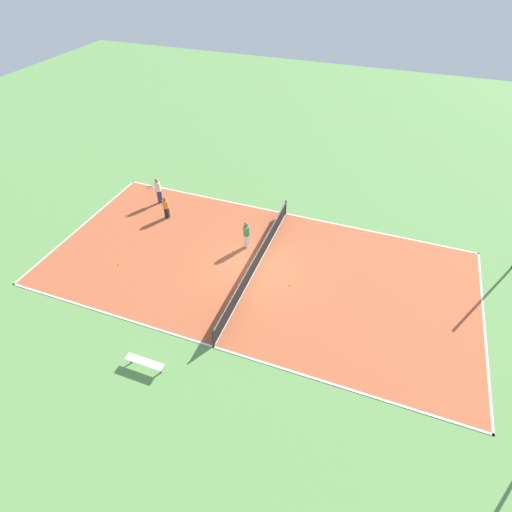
% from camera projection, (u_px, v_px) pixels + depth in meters
% --- Properties ---
extents(ground_plane, '(80.00, 80.00, 0.00)m').
position_uv_depth(ground_plane, '(256.00, 268.00, 21.93)').
color(ground_plane, '#60934C').
extents(court_surface, '(11.25, 23.20, 0.02)m').
position_uv_depth(court_surface, '(256.00, 268.00, 21.93)').
color(court_surface, '#B75633').
rests_on(court_surface, ground_plane).
extents(tennis_net, '(11.05, 0.10, 1.04)m').
position_uv_depth(tennis_net, '(256.00, 261.00, 21.57)').
color(tennis_net, black).
rests_on(tennis_net, court_surface).
extents(bench, '(0.36, 1.75, 0.45)m').
position_uv_depth(bench, '(145.00, 362.00, 16.91)').
color(bench, silver).
rests_on(bench, ground_plane).
extents(player_center_orange, '(0.40, 0.40, 1.47)m').
position_uv_depth(player_center_orange, '(166.00, 206.00, 25.01)').
color(player_center_orange, black).
rests_on(player_center_orange, court_surface).
extents(player_far_green, '(0.45, 0.45, 1.72)m').
position_uv_depth(player_far_green, '(246.00, 233.00, 22.69)').
color(player_far_green, white).
rests_on(player_far_green, court_surface).
extents(player_near_white, '(0.96, 0.79, 1.81)m').
position_uv_depth(player_near_white, '(158.00, 189.00, 26.17)').
color(player_near_white, navy).
rests_on(player_near_white, court_surface).
extents(tennis_ball_left_sideline, '(0.07, 0.07, 0.07)m').
position_uv_depth(tennis_ball_left_sideline, '(234.00, 251.00, 22.98)').
color(tennis_ball_left_sideline, '#CCE033').
rests_on(tennis_ball_left_sideline, court_surface).
extents(tennis_ball_far_baseline, '(0.07, 0.07, 0.07)m').
position_uv_depth(tennis_ball_far_baseline, '(290.00, 285.00, 20.90)').
color(tennis_ball_far_baseline, '#CCE033').
rests_on(tennis_ball_far_baseline, court_surface).
extents(tennis_ball_near_net, '(0.07, 0.07, 0.07)m').
position_uv_depth(tennis_ball_near_net, '(119.00, 264.00, 22.11)').
color(tennis_ball_near_net, '#CCE033').
rests_on(tennis_ball_near_net, court_surface).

